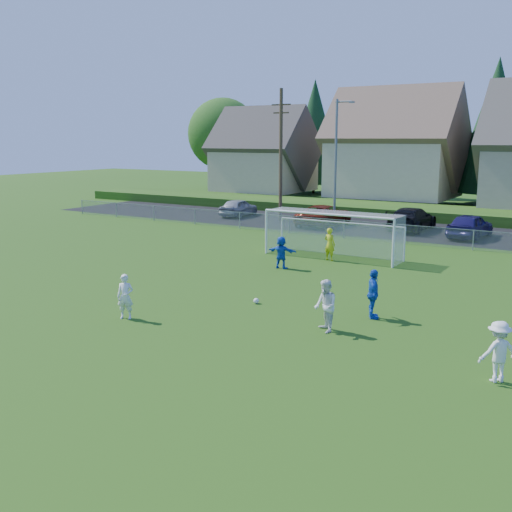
# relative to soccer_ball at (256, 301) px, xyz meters

# --- Properties ---
(ground) EXTENTS (160.00, 160.00, 0.00)m
(ground) POSITION_rel_soccer_ball_xyz_m (-1.32, -5.88, -0.11)
(ground) COLOR #193D0C
(ground) RESTS_ON ground
(asphalt_lot) EXTENTS (60.00, 60.00, 0.00)m
(asphalt_lot) POSITION_rel_soccer_ball_xyz_m (-1.32, 21.62, -0.10)
(asphalt_lot) COLOR black
(asphalt_lot) RESTS_ON ground
(grass_embankment) EXTENTS (70.00, 6.00, 0.80)m
(grass_embankment) POSITION_rel_soccer_ball_xyz_m (-1.32, 29.12, 0.29)
(grass_embankment) COLOR #1E420F
(grass_embankment) RESTS_ON ground
(soccer_ball) EXTENTS (0.22, 0.22, 0.22)m
(soccer_ball) POSITION_rel_soccer_ball_xyz_m (0.00, 0.00, 0.00)
(soccer_ball) COLOR white
(soccer_ball) RESTS_ON ground
(player_white_a) EXTENTS (0.70, 0.61, 1.61)m
(player_white_a) POSITION_rel_soccer_ball_xyz_m (-2.95, -4.10, 0.69)
(player_white_a) COLOR white
(player_white_a) RESTS_ON ground
(player_white_b) EXTENTS (1.08, 1.08, 1.76)m
(player_white_b) POSITION_rel_soccer_ball_xyz_m (3.75, -1.71, 0.77)
(player_white_b) COLOR white
(player_white_b) RESTS_ON ground
(player_white_c) EXTENTS (1.20, 1.18, 1.66)m
(player_white_c) POSITION_rel_soccer_ball_xyz_m (9.40, -3.11, 0.72)
(player_white_c) COLOR white
(player_white_c) RESTS_ON ground
(player_blue_a) EXTENTS (0.85, 1.13, 1.79)m
(player_blue_a) POSITION_rel_soccer_ball_xyz_m (4.55, 0.55, 0.78)
(player_blue_a) COLOR blue
(player_blue_a) RESTS_ON ground
(player_blue_b) EXTENTS (1.52, 0.57, 1.61)m
(player_blue_b) POSITION_rel_soccer_ball_xyz_m (-2.32, 6.14, 0.69)
(player_blue_b) COLOR blue
(player_blue_b) RESTS_ON ground
(goalkeeper) EXTENTS (0.70, 0.52, 1.74)m
(goalkeeper) POSITION_rel_soccer_ball_xyz_m (-1.11, 9.17, 0.76)
(goalkeeper) COLOR yellow
(goalkeeper) RESTS_ON ground
(car_a) EXTENTS (2.07, 4.40, 1.46)m
(car_a) POSITION_rel_soccer_ball_xyz_m (-15.19, 21.86, 0.62)
(car_a) COLOR #97999E
(car_a) RESTS_ON ground
(car_c) EXTENTS (2.58, 5.58, 1.55)m
(car_c) POSITION_rel_soccer_ball_xyz_m (-6.81, 20.57, 0.66)
(car_c) COLOR #60180B
(car_c) RESTS_ON ground
(car_d) EXTENTS (2.29, 5.55, 1.61)m
(car_d) POSITION_rel_soccer_ball_xyz_m (-0.68, 21.80, 0.69)
(car_d) COLOR black
(car_d) RESTS_ON ground
(car_e) EXTENTS (2.35, 4.83, 1.59)m
(car_e) POSITION_rel_soccer_ball_xyz_m (3.53, 20.53, 0.68)
(car_e) COLOR #1B164E
(car_e) RESTS_ON ground
(soccer_goal) EXTENTS (7.42, 1.90, 2.50)m
(soccer_goal) POSITION_rel_soccer_ball_xyz_m (-1.32, 10.17, 1.52)
(soccer_goal) COLOR white
(soccer_goal) RESTS_ON ground
(chainlink_fence) EXTENTS (52.06, 0.06, 1.20)m
(chainlink_fence) POSITION_rel_soccer_ball_xyz_m (-1.32, 16.12, 0.52)
(chainlink_fence) COLOR gray
(chainlink_fence) RESTS_ON ground
(streetlight) EXTENTS (1.38, 0.18, 9.00)m
(streetlight) POSITION_rel_soccer_ball_xyz_m (-5.76, 20.12, 4.73)
(streetlight) COLOR slate
(streetlight) RESTS_ON ground
(utility_pole) EXTENTS (1.60, 0.26, 10.00)m
(utility_pole) POSITION_rel_soccer_ball_xyz_m (-10.82, 21.12, 5.04)
(utility_pole) COLOR #473321
(utility_pole) RESTS_ON ground
(houses_row) EXTENTS (53.90, 11.45, 13.27)m
(houses_row) POSITION_rel_soccer_ball_xyz_m (0.66, 36.58, 7.22)
(houses_row) COLOR tan
(houses_row) RESTS_ON ground
(tree_row) EXTENTS (65.98, 12.36, 13.80)m
(tree_row) POSITION_rel_soccer_ball_xyz_m (-0.27, 42.86, 6.80)
(tree_row) COLOR #382616
(tree_row) RESTS_ON ground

